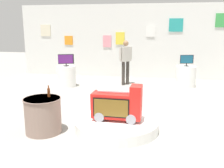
% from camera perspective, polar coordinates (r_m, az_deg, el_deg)
% --- Properties ---
extents(ground_plane, '(30.00, 30.00, 0.00)m').
position_cam_1_polar(ground_plane, '(5.61, 5.18, -9.34)').
color(ground_plane, gray).
extents(back_wall_display, '(11.00, 0.13, 3.03)m').
position_cam_1_polar(back_wall_display, '(10.68, 8.08, 9.42)').
color(back_wall_display, silver).
rests_on(back_wall_display, ground).
extents(main_display_pedestal, '(1.73, 1.73, 0.22)m').
position_cam_1_polar(main_display_pedestal, '(5.34, 1.06, -9.17)').
color(main_display_pedestal, white).
rests_on(main_display_pedestal, ground).
extents(novelty_firetruck_tv, '(1.02, 0.45, 0.75)m').
position_cam_1_polar(novelty_firetruck_tv, '(5.19, 1.29, -4.94)').
color(novelty_firetruck_tv, gray).
rests_on(novelty_firetruck_tv, main_display_pedestal).
extents(display_pedestal_left_rear, '(0.70, 0.70, 0.74)m').
position_cam_1_polar(display_pedestal_left_rear, '(9.49, 16.24, 1.65)').
color(display_pedestal_left_rear, white).
rests_on(display_pedestal_left_rear, ground).
extents(tv_on_left_rear, '(0.47, 0.19, 0.40)m').
position_cam_1_polar(tv_on_left_rear, '(9.39, 16.46, 5.22)').
color(tv_on_left_rear, black).
rests_on(tv_on_left_rear, display_pedestal_left_rear).
extents(display_pedestal_center_rear, '(0.66, 0.66, 0.74)m').
position_cam_1_polar(display_pedestal_center_rear, '(9.28, -10.17, 1.73)').
color(display_pedestal_center_rear, white).
rests_on(display_pedestal_center_rear, ground).
extents(tv_on_center_rear, '(0.53, 0.23, 0.42)m').
position_cam_1_polar(tv_on_center_rear, '(9.19, -10.33, 5.40)').
color(tv_on_center_rear, black).
rests_on(tv_on_center_rear, display_pedestal_center_rear).
extents(side_table_round, '(0.75, 0.75, 0.72)m').
position_cam_1_polar(side_table_round, '(5.32, -15.26, -6.75)').
color(side_table_round, gray).
rests_on(side_table_round, ground).
extents(bottle_on_side_table, '(0.06, 0.06, 0.24)m').
position_cam_1_polar(bottle_on_side_table, '(5.27, -14.05, -1.80)').
color(bottle_on_side_table, brown).
rests_on(bottle_on_side_table, side_table_round).
extents(shopper_browsing_near_truck, '(0.42, 0.42, 1.63)m').
position_cam_1_polar(shopper_browsing_near_truck, '(9.34, 3.08, 5.62)').
color(shopper_browsing_near_truck, '#38332D').
rests_on(shopper_browsing_near_truck, ground).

